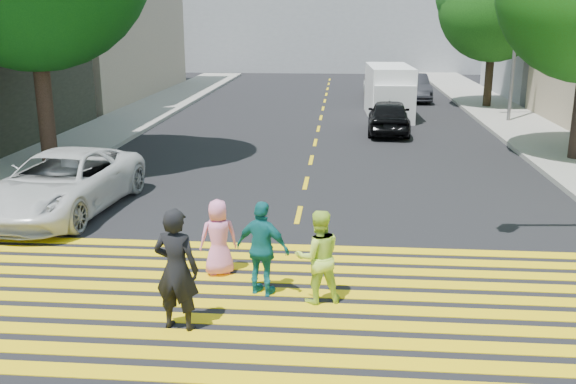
# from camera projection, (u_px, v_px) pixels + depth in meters

# --- Properties ---
(ground) EXTENTS (120.00, 120.00, 0.00)m
(ground) POSITION_uv_depth(u_px,v_px,m) (271.00, 336.00, 9.58)
(ground) COLOR black
(sidewalk_left) EXTENTS (3.00, 40.00, 0.15)m
(sidewalk_left) POSITION_uv_depth(u_px,v_px,m) (148.00, 111.00, 31.37)
(sidewalk_left) COLOR gray
(sidewalk_left) RESTS_ON ground
(sidewalk_right) EXTENTS (3.00, 60.00, 0.15)m
(sidewalk_right) POSITION_uv_depth(u_px,v_px,m) (549.00, 144.00, 23.26)
(sidewalk_right) COLOR gray
(sidewalk_right) RESTS_ON ground
(curb_red) EXTENTS (0.20, 8.00, 0.16)m
(curb_red) POSITION_uv_depth(u_px,v_px,m) (21.00, 205.00, 15.88)
(curb_red) COLOR maroon
(curb_red) RESTS_ON ground
(crosswalk) EXTENTS (13.40, 5.30, 0.01)m
(crosswalk) POSITION_uv_depth(u_px,v_px,m) (279.00, 299.00, 10.80)
(crosswalk) COLOR yellow
(crosswalk) RESTS_ON ground
(lane_line) EXTENTS (0.12, 34.40, 0.01)m
(lane_line) POSITION_uv_depth(u_px,v_px,m) (322.00, 113.00, 31.17)
(lane_line) COLOR yellow
(lane_line) RESTS_ON ground
(building_left_tan) EXTENTS (12.00, 16.00, 10.00)m
(building_left_tan) POSITION_uv_depth(u_px,v_px,m) (45.00, 8.00, 36.43)
(building_left_tan) COLOR tan
(building_left_tan) RESTS_ON ground
(pedestrian_man) EXTENTS (0.77, 0.58, 1.91)m
(pedestrian_man) POSITION_uv_depth(u_px,v_px,m) (176.00, 270.00, 9.56)
(pedestrian_man) COLOR black
(pedestrian_man) RESTS_ON ground
(pedestrian_woman) EXTENTS (0.91, 0.79, 1.59)m
(pedestrian_woman) POSITION_uv_depth(u_px,v_px,m) (318.00, 257.00, 10.52)
(pedestrian_woman) COLOR #C8F348
(pedestrian_woman) RESTS_ON ground
(pedestrian_child) EXTENTS (0.81, 0.66, 1.42)m
(pedestrian_child) POSITION_uv_depth(u_px,v_px,m) (219.00, 237.00, 11.69)
(pedestrian_child) COLOR pink
(pedestrian_child) RESTS_ON ground
(pedestrian_extra) EXTENTS (1.04, 0.70, 1.65)m
(pedestrian_extra) POSITION_uv_depth(u_px,v_px,m) (263.00, 249.00, 10.79)
(pedestrian_extra) COLOR #156F74
(pedestrian_extra) RESTS_ON ground
(white_sedan) EXTENTS (2.81, 5.41, 1.46)m
(white_sedan) POSITION_uv_depth(u_px,v_px,m) (62.00, 183.00, 15.37)
(white_sedan) COLOR silver
(white_sedan) RESTS_ON ground
(dark_car_near) EXTENTS (1.81, 4.16, 1.39)m
(dark_car_near) POSITION_uv_depth(u_px,v_px,m) (389.00, 116.00, 25.64)
(dark_car_near) COLOR black
(dark_car_near) RESTS_ON ground
(silver_car) EXTENTS (2.10, 5.02, 1.45)m
(silver_car) POSITION_uv_depth(u_px,v_px,m) (381.00, 85.00, 36.82)
(silver_car) COLOR #BCBCBC
(silver_car) RESTS_ON ground
(dark_car_parked) EXTENTS (1.72, 4.45, 1.45)m
(dark_car_parked) POSITION_uv_depth(u_px,v_px,m) (413.00, 87.00, 35.49)
(dark_car_parked) COLOR black
(dark_car_parked) RESTS_ON ground
(white_van) EXTENTS (2.08, 5.05, 2.35)m
(white_van) POSITION_uv_depth(u_px,v_px,m) (389.00, 93.00, 29.60)
(white_van) COLOR white
(white_van) RESTS_ON ground
(street_lamp) EXTENTS (1.86, 0.55, 8.24)m
(street_lamp) POSITION_uv_depth(u_px,v_px,m) (514.00, 12.00, 26.84)
(street_lamp) COLOR slate
(street_lamp) RESTS_ON ground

